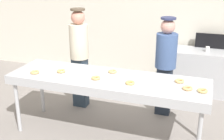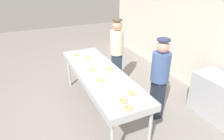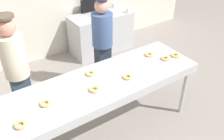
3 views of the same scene
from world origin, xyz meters
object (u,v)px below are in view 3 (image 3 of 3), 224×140
(fryer_conveyor, at_px, (98,87))
(worker_assistant, at_px, (102,40))
(paper_cup_1, at_px, (114,5))
(glazed_donut_0, at_px, (20,125))
(paper_cup_0, at_px, (99,13))
(glazed_donut_1, at_px, (175,55))
(glazed_donut_6, at_px, (165,58))
(glazed_donut_2, at_px, (90,73))
(glazed_donut_5, at_px, (149,54))
(glazed_donut_7, at_px, (45,103))
(worker_baker, at_px, (17,70))
(glazed_donut_3, at_px, (127,77))
(menu_display, at_px, (94,4))
(paper_cup_2, at_px, (128,10))
(prep_counter, at_px, (101,33))
(glazed_donut_4, at_px, (94,89))

(fryer_conveyor, distance_m, worker_assistant, 1.15)
(worker_assistant, distance_m, paper_cup_1, 1.75)
(glazed_donut_0, xyz_separation_m, paper_cup_0, (2.30, 2.23, -0.04))
(glazed_donut_1, distance_m, paper_cup_1, 2.41)
(fryer_conveyor, relative_size, glazed_donut_6, 22.23)
(glazed_donut_2, xyz_separation_m, glazed_donut_5, (0.96, -0.06, 0.00))
(glazed_donut_7, bearing_deg, worker_baker, 95.50)
(glazed_donut_0, distance_m, glazed_donut_6, 2.13)
(glazed_donut_1, bearing_deg, glazed_donut_2, 167.09)
(glazed_donut_3, xyz_separation_m, paper_cup_1, (1.43, 2.39, -0.04))
(glazed_donut_5, height_order, menu_display, menu_display)
(glazed_donut_3, relative_size, paper_cup_0, 1.25)
(fryer_conveyor, xyz_separation_m, glazed_donut_0, (-1.04, -0.19, 0.08))
(glazed_donut_6, distance_m, worker_baker, 2.04)
(glazed_donut_3, xyz_separation_m, menu_display, (0.96, 2.46, 0.06))
(glazed_donut_6, distance_m, paper_cup_2, 2.06)
(glazed_donut_2, bearing_deg, prep_counter, 54.75)
(menu_display, bearing_deg, glazed_donut_5, -99.37)
(worker_assistant, relative_size, paper_cup_0, 16.23)
(fryer_conveyor, relative_size, glazed_donut_0, 22.23)
(paper_cup_2, bearing_deg, glazed_donut_6, -111.86)
(glazed_donut_4, bearing_deg, glazed_donut_3, -1.65)
(prep_counter, relative_size, paper_cup_2, 13.17)
(glazed_donut_0, relative_size, worker_assistant, 0.08)
(paper_cup_0, bearing_deg, prep_counter, 31.96)
(paper_cup_0, distance_m, paper_cup_1, 0.57)
(glazed_donut_7, relative_size, paper_cup_1, 1.25)
(glazed_donut_3, bearing_deg, worker_baker, 142.26)
(glazed_donut_4, relative_size, paper_cup_1, 1.25)
(worker_baker, bearing_deg, glazed_donut_5, 152.90)
(glazed_donut_1, relative_size, glazed_donut_2, 1.00)
(worker_assistant, bearing_deg, glazed_donut_0, 23.85)
(glazed_donut_6, relative_size, paper_cup_0, 1.25)
(glazed_donut_0, bearing_deg, paper_cup_2, 35.12)
(glazed_donut_4, relative_size, glazed_donut_6, 1.00)
(fryer_conveyor, distance_m, glazed_donut_7, 0.71)
(glazed_donut_3, bearing_deg, glazed_donut_7, 174.46)
(worker_assistant, bearing_deg, paper_cup_2, -152.91)
(worker_assistant, bearing_deg, glazed_donut_2, 38.52)
(worker_baker, xyz_separation_m, worker_assistant, (1.43, 0.18, -0.04))
(menu_display, bearing_deg, glazed_donut_6, -95.66)
(menu_display, bearing_deg, paper_cup_0, -102.24)
(worker_baker, distance_m, worker_assistant, 1.45)
(glazed_donut_1, relative_size, glazed_donut_7, 1.00)
(glazed_donut_5, xyz_separation_m, glazed_donut_7, (-1.67, -0.17, 0.00))
(glazed_donut_3, relative_size, paper_cup_1, 1.25)
(glazed_donut_0, relative_size, worker_baker, 0.07)
(glazed_donut_0, xyz_separation_m, paper_cup_1, (2.83, 2.46, -0.04))
(glazed_donut_3, bearing_deg, prep_counter, 66.36)
(glazed_donut_4, bearing_deg, fryer_conveyor, 40.98)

